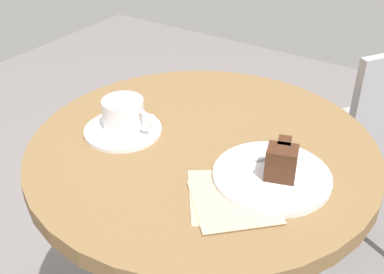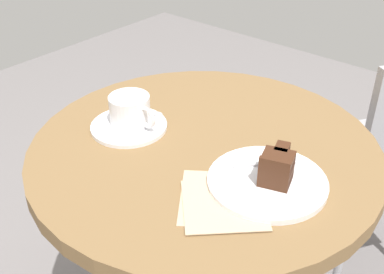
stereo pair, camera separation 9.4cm
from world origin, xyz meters
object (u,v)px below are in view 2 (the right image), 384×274
Objects in this scene: saucer at (129,126)px; coffee_cup at (130,110)px; teaspoon at (145,113)px; fork at (277,162)px; cake_plate at (267,182)px; cake_slice at (277,167)px; napkin at (224,201)px.

coffee_cup is (-0.00, 0.01, 0.04)m from saucer.
coffee_cup is at bearing -115.18° from teaspoon.
teaspoon is (-0.01, 0.06, 0.01)m from saucer.
fork is at bearing -29.04° from teaspoon.
coffee_cup is at bearing 91.16° from saucer.
fork is (-0.01, 0.05, 0.01)m from cake_plate.
coffee_cup and cake_slice have the same top height.
teaspoon is at bearing 132.56° from fork.
saucer is at bearing -175.64° from cake_plate.
napkin is at bearing -148.58° from fork.
coffee_cup reaches higher than teaspoon.
cake_plate is 0.04m from cake_slice.
saucer is 1.69× the size of teaspoon.
coffee_cup is 0.33m from fork.
cake_slice is (0.35, 0.03, 0.04)m from saucer.
teaspoon is 0.35m from cake_plate.
cake_plate is (0.34, 0.03, 0.00)m from saucer.
cake_slice is (0.35, 0.03, -0.00)m from coffee_cup.
teaspoon reaches higher than saucer.
cake_slice reaches higher than saucer.
fork is (0.33, 0.07, -0.03)m from coffee_cup.
teaspoon is 0.34m from napkin.
teaspoon is at bearing 159.08° from napkin.
napkin is (0.31, -0.12, -0.01)m from teaspoon.
coffee_cup is 0.06m from teaspoon.
fork reaches higher than saucer.
cake_slice is 0.39× the size of napkin.
saucer is at bearing 168.14° from napkin.
coffee_cup is 1.37× the size of cake_slice.
teaspoon is at bearing 97.08° from saucer.
saucer is 1.91× the size of cake_slice.
saucer is 0.35m from cake_slice.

